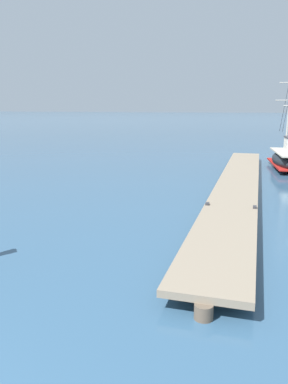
{
  "coord_description": "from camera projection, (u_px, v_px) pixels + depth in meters",
  "views": [
    {
      "loc": [
        4.52,
        -1.88,
        3.87
      ],
      "look_at": [
        1.64,
        8.69,
        1.4
      ],
      "focal_mm": 36.28,
      "sensor_mm": 36.0,
      "label": 1
    }
  ],
  "objects": [
    {
      "name": "floating_dock",
      "position": [
        238.0,
        184.0,
        17.53
      ],
      "size": [
        2.22,
        22.63,
        0.53
      ],
      "color": "gray",
      "rests_on": "ground"
    }
  ]
}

